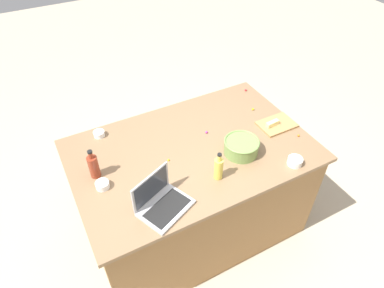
% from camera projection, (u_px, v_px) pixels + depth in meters
% --- Properties ---
extents(ground_plane, '(12.00, 12.00, 0.00)m').
position_uv_depth(ground_plane, '(192.00, 222.00, 3.07)').
color(ground_plane, '#B7A88E').
extents(island_counter, '(1.72, 1.12, 0.90)m').
position_uv_depth(island_counter, '(192.00, 190.00, 2.77)').
color(island_counter, olive).
rests_on(island_counter, ground).
extents(laptop, '(0.37, 0.33, 0.22)m').
position_uv_depth(laptop, '(161.00, 201.00, 2.06)').
color(laptop, '#B7B7BC').
rests_on(laptop, island_counter).
extents(mixing_bowl_large, '(0.25, 0.25, 0.11)m').
position_uv_depth(mixing_bowl_large, '(241.00, 146.00, 2.40)').
color(mixing_bowl_large, '#72934C').
rests_on(mixing_bowl_large, island_counter).
extents(bottle_soy, '(0.07, 0.07, 0.22)m').
position_uv_depth(bottle_soy, '(94.00, 166.00, 2.22)').
color(bottle_soy, maroon).
rests_on(bottle_soy, island_counter).
extents(bottle_oil, '(0.06, 0.06, 0.21)m').
position_uv_depth(bottle_oil, '(219.00, 168.00, 2.21)').
color(bottle_oil, '#DBC64C').
rests_on(bottle_oil, island_counter).
extents(cutting_board, '(0.28, 0.20, 0.02)m').
position_uv_depth(cutting_board, '(277.00, 124.00, 2.66)').
color(cutting_board, '#AD7F4C').
rests_on(cutting_board, island_counter).
extents(butter_stick_left, '(0.11, 0.05, 0.04)m').
position_uv_depth(butter_stick_left, '(272.00, 123.00, 2.63)').
color(butter_stick_left, '#F4E58C').
rests_on(butter_stick_left, cutting_board).
extents(ramekin_small, '(0.10, 0.10, 0.05)m').
position_uv_depth(ramekin_small, '(295.00, 161.00, 2.34)').
color(ramekin_small, white).
rests_on(ramekin_small, island_counter).
extents(ramekin_medium, '(0.09, 0.09, 0.04)m').
position_uv_depth(ramekin_medium, '(102.00, 185.00, 2.18)').
color(ramekin_medium, white).
rests_on(ramekin_medium, island_counter).
extents(ramekin_wide, '(0.08, 0.08, 0.04)m').
position_uv_depth(ramekin_wide, '(99.00, 134.00, 2.56)').
color(ramekin_wide, white).
rests_on(ramekin_wide, island_counter).
extents(candy_0, '(0.02, 0.02, 0.02)m').
position_uv_depth(candy_0, '(253.00, 109.00, 2.81)').
color(candy_0, yellow).
rests_on(candy_0, island_counter).
extents(candy_1, '(0.02, 0.02, 0.02)m').
position_uv_depth(candy_1, '(246.00, 90.00, 3.02)').
color(candy_1, red).
rests_on(candy_1, island_counter).
extents(candy_2, '(0.02, 0.02, 0.02)m').
position_uv_depth(candy_2, '(207.00, 132.00, 2.59)').
color(candy_2, '#CC3399').
rests_on(candy_2, island_counter).
extents(candy_3, '(0.01, 0.01, 0.01)m').
position_uv_depth(candy_3, '(168.00, 160.00, 2.37)').
color(candy_3, yellow).
rests_on(candy_3, island_counter).
extents(candy_4, '(0.02, 0.02, 0.02)m').
position_uv_depth(candy_4, '(299.00, 136.00, 2.56)').
color(candy_4, orange).
rests_on(candy_4, island_counter).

